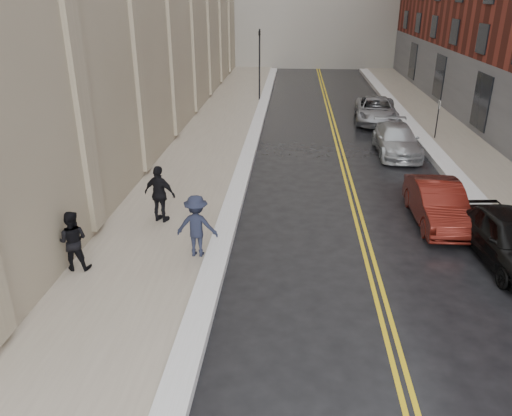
% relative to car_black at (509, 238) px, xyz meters
% --- Properties ---
extents(ground, '(160.00, 160.00, 0.00)m').
position_rel_car_black_xyz_m(ground, '(-6.61, -6.21, -0.79)').
color(ground, black).
rests_on(ground, ground).
extents(sidewalk_left, '(4.00, 64.00, 0.15)m').
position_rel_car_black_xyz_m(sidewalk_left, '(-11.11, 9.79, -0.71)').
color(sidewalk_left, gray).
rests_on(sidewalk_left, ground).
extents(sidewalk_right, '(3.00, 64.00, 0.15)m').
position_rel_car_black_xyz_m(sidewalk_right, '(2.39, 9.79, -0.71)').
color(sidewalk_right, gray).
rests_on(sidewalk_right, ground).
extents(lane_stripe_a, '(0.12, 64.00, 0.01)m').
position_rel_car_black_xyz_m(lane_stripe_a, '(-4.23, 9.79, -0.79)').
color(lane_stripe_a, gold).
rests_on(lane_stripe_a, ground).
extents(lane_stripe_b, '(0.12, 64.00, 0.01)m').
position_rel_car_black_xyz_m(lane_stripe_b, '(-3.99, 9.79, -0.79)').
color(lane_stripe_b, gold).
rests_on(lane_stripe_b, ground).
extents(snow_ridge_left, '(0.70, 60.80, 0.26)m').
position_rel_car_black_xyz_m(snow_ridge_left, '(-8.81, 9.79, -0.66)').
color(snow_ridge_left, white).
rests_on(snow_ridge_left, ground).
extents(snow_ridge_right, '(0.85, 60.80, 0.30)m').
position_rel_car_black_xyz_m(snow_ridge_right, '(0.54, 9.79, -0.64)').
color(snow_ridge_right, white).
rests_on(snow_ridge_right, ground).
extents(traffic_signal, '(0.18, 0.15, 5.20)m').
position_rel_car_black_xyz_m(traffic_signal, '(-9.21, 23.79, 2.29)').
color(traffic_signal, black).
rests_on(traffic_signal, ground).
extents(parking_sign_far, '(0.06, 0.35, 2.23)m').
position_rel_car_black_xyz_m(parking_sign_far, '(1.29, 13.79, 0.57)').
color(parking_sign_far, black).
rests_on(parking_sign_far, ground).
extents(car_black, '(2.31, 4.79, 1.58)m').
position_rel_car_black_xyz_m(car_black, '(0.00, 0.00, 0.00)').
color(car_black, black).
rests_on(car_black, ground).
extents(car_maroon, '(1.60, 4.47, 1.47)m').
position_rel_car_black_xyz_m(car_maroon, '(-1.41, 2.73, -0.06)').
color(car_maroon, '#4D130D').
rests_on(car_maroon, ground).
extents(car_silver_near, '(2.04, 4.96, 1.44)m').
position_rel_car_black_xyz_m(car_silver_near, '(-1.35, 11.08, -0.07)').
color(car_silver_near, '#A2A6A9').
rests_on(car_silver_near, ground).
extents(car_silver_far, '(2.96, 5.65, 1.52)m').
position_rel_car_black_xyz_m(car_silver_far, '(-1.41, 17.90, -0.03)').
color(car_silver_far, gray).
rests_on(car_silver_far, ground).
extents(pedestrian_a, '(0.94, 0.77, 1.80)m').
position_rel_car_black_xyz_m(pedestrian_a, '(-12.81, -1.65, 0.26)').
color(pedestrian_a, black).
rests_on(pedestrian_a, sidewalk_left).
extents(pedestrian_b, '(1.29, 0.78, 1.95)m').
position_rel_car_black_xyz_m(pedestrian_b, '(-9.41, -0.56, 0.34)').
color(pedestrian_b, '#1B1F31').
rests_on(pedestrian_b, sidewalk_left).
extents(pedestrian_c, '(1.29, 0.83, 2.03)m').
position_rel_car_black_xyz_m(pedestrian_c, '(-11.14, 1.79, 0.38)').
color(pedestrian_c, black).
rests_on(pedestrian_c, sidewalk_left).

